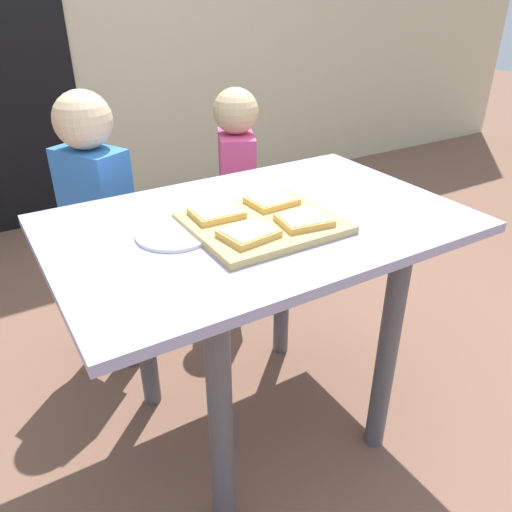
{
  "coord_description": "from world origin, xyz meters",
  "views": [
    {
      "loc": [
        -0.66,
        -1.08,
        1.33
      ],
      "look_at": [
        -0.01,
        0.0,
        0.65
      ],
      "focal_mm": 35.19,
      "sensor_mm": 36.0,
      "label": 1
    }
  ],
  "objects_px": {
    "dining_table": "(258,261)",
    "pizza_slice_near_left": "(249,233)",
    "pizza_slice_far_right": "(272,200)",
    "pizza_slice_far_left": "(217,213)",
    "cutting_board": "(263,223)",
    "child_left": "(98,217)",
    "child_right": "(237,188)",
    "pizza_slice_near_right": "(304,220)",
    "plate_white_left": "(175,234)"
  },
  "relations": [
    {
      "from": "pizza_slice_far_right",
      "to": "pizza_slice_near_left",
      "type": "distance_m",
      "value": 0.22
    },
    {
      "from": "plate_white_left",
      "to": "pizza_slice_near_right",
      "type": "bearing_deg",
      "value": -26.44
    },
    {
      "from": "pizza_slice_near_left",
      "to": "pizza_slice_far_left",
      "type": "bearing_deg",
      "value": 93.46
    },
    {
      "from": "pizza_slice_near_left",
      "to": "plate_white_left",
      "type": "xyz_separation_m",
      "value": [
        -0.14,
        0.14,
        -0.03
      ]
    },
    {
      "from": "cutting_board",
      "to": "pizza_slice_near_left",
      "type": "relative_size",
      "value": 2.66
    },
    {
      "from": "cutting_board",
      "to": "child_left",
      "type": "distance_m",
      "value": 0.72
    },
    {
      "from": "dining_table",
      "to": "pizza_slice_far_right",
      "type": "bearing_deg",
      "value": 26.05
    },
    {
      "from": "pizza_slice_far_right",
      "to": "child_left",
      "type": "bearing_deg",
      "value": 122.94
    },
    {
      "from": "cutting_board",
      "to": "pizza_slice_far_left",
      "type": "bearing_deg",
      "value": 138.74
    },
    {
      "from": "cutting_board",
      "to": "pizza_slice_near_left",
      "type": "xyz_separation_m",
      "value": [
        -0.09,
        -0.07,
        0.02
      ]
    },
    {
      "from": "pizza_slice_near_left",
      "to": "plate_white_left",
      "type": "distance_m",
      "value": 0.2
    },
    {
      "from": "cutting_board",
      "to": "pizza_slice_near_left",
      "type": "height_order",
      "value": "pizza_slice_near_left"
    },
    {
      "from": "pizza_slice_far_right",
      "to": "pizza_slice_near_right",
      "type": "xyz_separation_m",
      "value": [
        -0.0,
        -0.16,
        0.0
      ]
    },
    {
      "from": "dining_table",
      "to": "child_left",
      "type": "relative_size",
      "value": 1.08
    },
    {
      "from": "pizza_slice_far_left",
      "to": "pizza_slice_far_right",
      "type": "bearing_deg",
      "value": -1.18
    },
    {
      "from": "dining_table",
      "to": "pizza_slice_near_left",
      "type": "relative_size",
      "value": 7.94
    },
    {
      "from": "pizza_slice_near_left",
      "to": "child_right",
      "type": "relative_size",
      "value": 0.14
    },
    {
      "from": "dining_table",
      "to": "child_left",
      "type": "xyz_separation_m",
      "value": [
        -0.3,
        0.59,
        -0.01
      ]
    },
    {
      "from": "cutting_board",
      "to": "pizza_slice_far_right",
      "type": "xyz_separation_m",
      "value": [
        0.08,
        0.08,
        0.02
      ]
    },
    {
      "from": "child_right",
      "to": "pizza_slice_near_left",
      "type": "bearing_deg",
      "value": -117.3
    },
    {
      "from": "pizza_slice_near_left",
      "to": "plate_white_left",
      "type": "bearing_deg",
      "value": 133.62
    },
    {
      "from": "pizza_slice_far_right",
      "to": "pizza_slice_far_left",
      "type": "height_order",
      "value": "same"
    },
    {
      "from": "cutting_board",
      "to": "child_left",
      "type": "bearing_deg",
      "value": 113.85
    },
    {
      "from": "pizza_slice_near_left",
      "to": "plate_white_left",
      "type": "relative_size",
      "value": 0.71
    },
    {
      "from": "cutting_board",
      "to": "plate_white_left",
      "type": "relative_size",
      "value": 1.88
    },
    {
      "from": "dining_table",
      "to": "pizza_slice_near_left",
      "type": "bearing_deg",
      "value": -130.41
    },
    {
      "from": "pizza_slice_near_right",
      "to": "pizza_slice_far_left",
      "type": "bearing_deg",
      "value": 137.23
    },
    {
      "from": "dining_table",
      "to": "pizza_slice_near_right",
      "type": "height_order",
      "value": "pizza_slice_near_right"
    },
    {
      "from": "child_left",
      "to": "pizza_slice_far_right",
      "type": "bearing_deg",
      "value": -57.06
    },
    {
      "from": "pizza_slice_far_right",
      "to": "cutting_board",
      "type": "bearing_deg",
      "value": -135.2
    },
    {
      "from": "cutting_board",
      "to": "pizza_slice_near_right",
      "type": "xyz_separation_m",
      "value": [
        0.08,
        -0.08,
        0.02
      ]
    },
    {
      "from": "pizza_slice_far_right",
      "to": "pizza_slice_near_right",
      "type": "distance_m",
      "value": 0.16
    },
    {
      "from": "dining_table",
      "to": "plate_white_left",
      "type": "relative_size",
      "value": 5.61
    },
    {
      "from": "pizza_slice_far_right",
      "to": "child_right",
      "type": "height_order",
      "value": "child_right"
    },
    {
      "from": "pizza_slice_near_right",
      "to": "pizza_slice_far_right",
      "type": "bearing_deg",
      "value": 89.59
    },
    {
      "from": "pizza_slice_far_right",
      "to": "pizza_slice_near_left",
      "type": "relative_size",
      "value": 0.94
    },
    {
      "from": "pizza_slice_far_left",
      "to": "child_left",
      "type": "relative_size",
      "value": 0.13
    },
    {
      "from": "pizza_slice_far_left",
      "to": "child_right",
      "type": "bearing_deg",
      "value": 56.9
    },
    {
      "from": "cutting_board",
      "to": "pizza_slice_near_right",
      "type": "relative_size",
      "value": 2.66
    },
    {
      "from": "child_right",
      "to": "child_left",
      "type": "bearing_deg",
      "value": -170.67
    },
    {
      "from": "pizza_slice_far_right",
      "to": "child_right",
      "type": "bearing_deg",
      "value": 69.01
    },
    {
      "from": "dining_table",
      "to": "plate_white_left",
      "type": "bearing_deg",
      "value": 174.34
    },
    {
      "from": "dining_table",
      "to": "child_right",
      "type": "relative_size",
      "value": 1.15
    },
    {
      "from": "pizza_slice_near_right",
      "to": "child_left",
      "type": "bearing_deg",
      "value": 116.77
    },
    {
      "from": "child_left",
      "to": "child_right",
      "type": "distance_m",
      "value": 0.63
    },
    {
      "from": "pizza_slice_far_right",
      "to": "child_right",
      "type": "xyz_separation_m",
      "value": [
        0.25,
        0.66,
        -0.22
      ]
    },
    {
      "from": "dining_table",
      "to": "child_right",
      "type": "xyz_separation_m",
      "value": [
        0.32,
        0.69,
        -0.06
      ]
    },
    {
      "from": "child_left",
      "to": "child_right",
      "type": "relative_size",
      "value": 1.07
    },
    {
      "from": "pizza_slice_near_right",
      "to": "child_right",
      "type": "xyz_separation_m",
      "value": [
        0.25,
        0.82,
        -0.22
      ]
    },
    {
      "from": "dining_table",
      "to": "child_left",
      "type": "height_order",
      "value": "child_left"
    }
  ]
}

